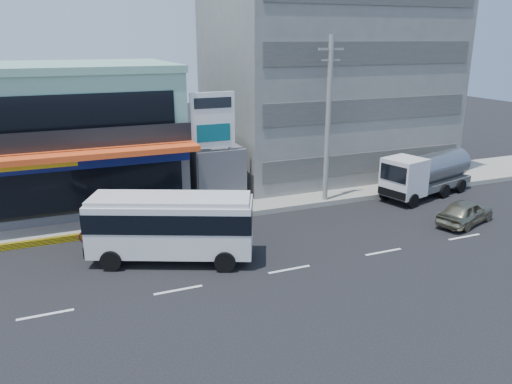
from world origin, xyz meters
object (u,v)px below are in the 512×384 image
tanker_truck (425,174)px  motorcycle_rider (97,226)px  billboard (213,127)px  minibus (171,223)px  concrete_building (324,78)px  utility_pole_near (328,121)px  satellite_dish (212,144)px  shop_building (72,138)px  sedan (465,212)px

tanker_truck → motorcycle_rider: bearing=179.2°
billboard → motorcycle_rider: size_ratio=2.93×
minibus → motorcycle_rider: minibus is taller
concrete_building → motorcycle_rider: concrete_building is taller
concrete_building → motorcycle_rider: bearing=-154.6°
minibus → utility_pole_near: bearing=23.0°
satellite_dish → billboard: 2.31m
satellite_dish → tanker_truck: satellite_dish is taller
concrete_building → billboard: concrete_building is taller
satellite_dish → utility_pole_near: size_ratio=0.15×
motorcycle_rider → shop_building: bearing=93.9°
concrete_building → billboard: size_ratio=2.32×
billboard → utility_pole_near: (6.50, -1.80, 0.22)m
shop_building → minibus: size_ratio=1.62×
minibus → shop_building: bearing=107.5°
satellite_dish → motorcycle_rider: bearing=-150.2°
shop_building → motorcycle_rider: shop_building is taller
shop_building → tanker_truck: size_ratio=1.67×
concrete_building → minibus: size_ratio=2.09×
concrete_building → satellite_dish: 11.30m
utility_pole_near → satellite_dish: bearing=149.0°
satellite_dish → tanker_truck: (12.72, -4.58, -2.07)m
shop_building → sedan: shop_building is taller
minibus → motorcycle_rider: bearing=128.1°
billboard → tanker_truck: billboard is taller
billboard → tanker_truck: (13.22, -2.78, -3.42)m
utility_pole_near → motorcycle_rider: (-13.50, -0.70, -4.37)m
shop_building → utility_pole_near: utility_pole_near is taller
sedan → tanker_truck: size_ratio=0.54×
minibus → tanker_truck: minibus is taller
utility_pole_near → motorcycle_rider: bearing=-177.1°
minibus → concrete_building: bearing=39.7°
concrete_building → minibus: bearing=-140.3°
minibus → tanker_truck: 17.61m
shop_building → motorcycle_rider: (0.50, -7.24, -3.22)m
tanker_truck → sedan: bearing=-104.9°
concrete_building → billboard: 12.17m
minibus → sedan: minibus is taller
concrete_building → motorcycle_rider: size_ratio=6.80×
sedan → motorcycle_rider: size_ratio=1.70×
shop_building → minibus: 11.76m
tanker_truck → satellite_dish: bearing=160.2°
utility_pole_near → tanker_truck: 7.71m
utility_pole_near → sedan: utility_pole_near is taller
satellite_dish → motorcycle_rider: satellite_dish is taller
tanker_truck → motorcycle_rider: size_ratio=3.15×
concrete_building → minibus: concrete_building is taller
minibus → tanker_truck: bearing=11.5°
satellite_dish → sedan: 15.13m
satellite_dish → tanker_truck: size_ratio=0.20×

